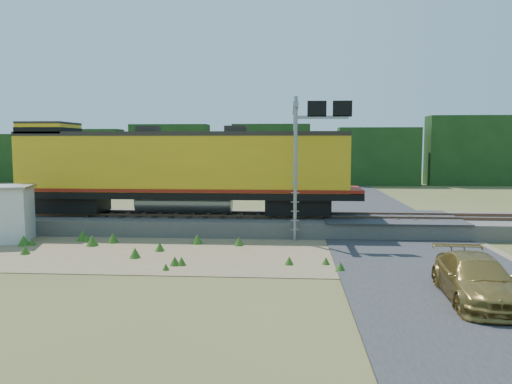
# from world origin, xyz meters

# --- Properties ---
(ground) EXTENTS (140.00, 140.00, 0.00)m
(ground) POSITION_xyz_m (0.00, 0.00, 0.00)
(ground) COLOR #475123
(ground) RESTS_ON ground
(ballast) EXTENTS (70.00, 5.00, 0.80)m
(ballast) POSITION_xyz_m (0.00, 6.00, 0.40)
(ballast) COLOR slate
(ballast) RESTS_ON ground
(rails) EXTENTS (70.00, 1.54, 0.16)m
(rails) POSITION_xyz_m (0.00, 6.00, 0.88)
(rails) COLOR brown
(rails) RESTS_ON ballast
(dirt_shoulder) EXTENTS (26.00, 8.00, 0.03)m
(dirt_shoulder) POSITION_xyz_m (-2.00, 0.50, 0.01)
(dirt_shoulder) COLOR #8C7754
(dirt_shoulder) RESTS_ON ground
(road) EXTENTS (7.00, 66.00, 0.86)m
(road) POSITION_xyz_m (7.00, 0.74, 0.09)
(road) COLOR #38383A
(road) RESTS_ON ground
(tree_line_north) EXTENTS (130.00, 3.00, 6.50)m
(tree_line_north) POSITION_xyz_m (0.00, 38.00, 3.07)
(tree_line_north) COLOR #163714
(tree_line_north) RESTS_ON ground
(weed_clumps) EXTENTS (15.00, 6.20, 0.56)m
(weed_clumps) POSITION_xyz_m (-3.50, 0.10, 0.00)
(weed_clumps) COLOR #325F1B
(weed_clumps) RESTS_ON ground
(locomotive) EXTENTS (18.96, 2.89, 4.89)m
(locomotive) POSITION_xyz_m (-4.27, 6.00, 3.37)
(locomotive) COLOR black
(locomotive) RESTS_ON rails
(shed) EXTENTS (2.79, 2.79, 2.70)m
(shed) POSITION_xyz_m (-11.76, 2.20, 1.37)
(shed) COLOR silver
(shed) RESTS_ON ground
(signal_gantry) EXTENTS (2.74, 6.20, 6.91)m
(signal_gantry) POSITION_xyz_m (2.35, 5.34, 5.19)
(signal_gantry) COLOR gray
(signal_gantry) RESTS_ON ground
(car) EXTENTS (2.16, 4.73, 1.34)m
(car) POSITION_xyz_m (7.30, -5.62, 0.67)
(car) COLOR olive
(car) RESTS_ON ground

